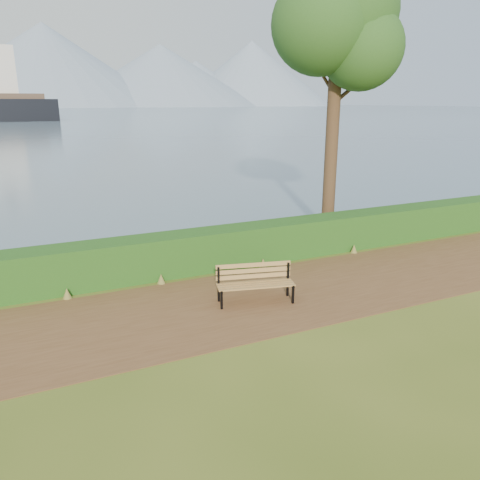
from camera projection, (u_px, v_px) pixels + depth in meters
name	position (u px, v px, depth m)	size (l,w,h in m)	color
ground	(240.00, 309.00, 9.69)	(140.00, 140.00, 0.00)	#495A19
path	(234.00, 303.00, 9.95)	(40.00, 3.40, 0.01)	brown
hedge	(197.00, 251.00, 11.82)	(32.00, 0.85, 1.00)	#1B4212
water	(26.00, 110.00, 236.25)	(700.00, 510.00, 0.00)	#465B71
mountains	(5.00, 69.00, 351.96)	(585.00, 190.00, 70.00)	gray
bench	(255.00, 280.00, 9.95)	(1.70, 0.85, 0.82)	black
tree	(338.00, 20.00, 13.50)	(4.34, 3.57, 8.59)	#372516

